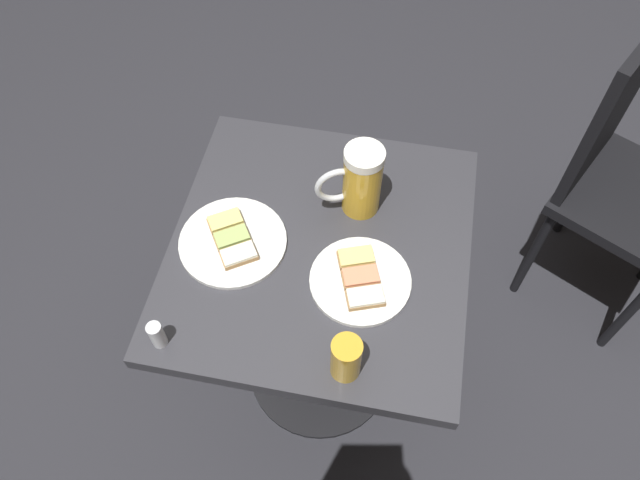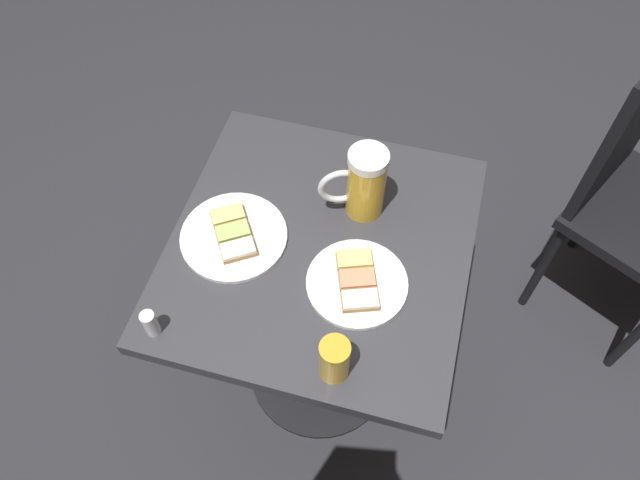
{
  "view_description": "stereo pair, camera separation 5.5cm",
  "coord_description": "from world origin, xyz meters",
  "px_view_note": "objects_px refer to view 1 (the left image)",
  "views": [
    {
      "loc": [
        -0.72,
        -0.14,
        1.84
      ],
      "look_at": [
        0.0,
        0.0,
        0.74
      ],
      "focal_mm": 34.35,
      "sensor_mm": 36.0,
      "label": 1
    },
    {
      "loc": [
        -0.71,
        -0.19,
        1.84
      ],
      "look_at": [
        0.0,
        0.0,
        0.74
      ],
      "focal_mm": 34.35,
      "sensor_mm": 36.0,
      "label": 2
    }
  ],
  "objects_px": {
    "cafe_chair": "(622,172)",
    "plate_near": "(360,280)",
    "salt_shaker": "(157,335)",
    "beer_glass_small": "(346,358)",
    "beer_mug": "(360,181)",
    "plate_far": "(233,241)"
  },
  "relations": [
    {
      "from": "beer_mug",
      "to": "salt_shaker",
      "type": "xyz_separation_m",
      "value": [
        -0.41,
        0.33,
        -0.06
      ]
    },
    {
      "from": "plate_near",
      "to": "beer_mug",
      "type": "xyz_separation_m",
      "value": [
        0.2,
        0.04,
        0.08
      ]
    },
    {
      "from": "cafe_chair",
      "to": "plate_near",
      "type": "bearing_deg",
      "value": -19.96
    },
    {
      "from": "plate_far",
      "to": "cafe_chair",
      "type": "height_order",
      "value": "cafe_chair"
    },
    {
      "from": "plate_far",
      "to": "salt_shaker",
      "type": "bearing_deg",
      "value": 162.94
    },
    {
      "from": "beer_mug",
      "to": "cafe_chair",
      "type": "relative_size",
      "value": 0.19
    },
    {
      "from": "plate_near",
      "to": "beer_mug",
      "type": "bearing_deg",
      "value": 10.47
    },
    {
      "from": "plate_far",
      "to": "beer_mug",
      "type": "xyz_separation_m",
      "value": [
        0.15,
        -0.25,
        0.08
      ]
    },
    {
      "from": "beer_mug",
      "to": "salt_shaker",
      "type": "bearing_deg",
      "value": 140.94
    },
    {
      "from": "salt_shaker",
      "to": "cafe_chair",
      "type": "bearing_deg",
      "value": -51.93
    },
    {
      "from": "plate_near",
      "to": "plate_far",
      "type": "height_order",
      "value": "same"
    },
    {
      "from": "plate_near",
      "to": "salt_shaker",
      "type": "relative_size",
      "value": 3.19
    },
    {
      "from": "beer_mug",
      "to": "cafe_chair",
      "type": "height_order",
      "value": "cafe_chair"
    },
    {
      "from": "plate_far",
      "to": "plate_near",
      "type": "bearing_deg",
      "value": -98.61
    },
    {
      "from": "plate_near",
      "to": "cafe_chair",
      "type": "height_order",
      "value": "cafe_chair"
    },
    {
      "from": "salt_shaker",
      "to": "beer_glass_small",
      "type": "bearing_deg",
      "value": -87.82
    },
    {
      "from": "plate_near",
      "to": "plate_far",
      "type": "relative_size",
      "value": 0.91
    },
    {
      "from": "beer_mug",
      "to": "beer_glass_small",
      "type": "bearing_deg",
      "value": -174.55
    },
    {
      "from": "beer_mug",
      "to": "beer_glass_small",
      "type": "height_order",
      "value": "beer_mug"
    },
    {
      "from": "beer_mug",
      "to": "cafe_chair",
      "type": "xyz_separation_m",
      "value": [
        0.39,
        -0.69,
        -0.27
      ]
    },
    {
      "from": "beer_glass_small",
      "to": "salt_shaker",
      "type": "distance_m",
      "value": 0.37
    },
    {
      "from": "plate_near",
      "to": "cafe_chair",
      "type": "relative_size",
      "value": 0.23
    }
  ]
}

